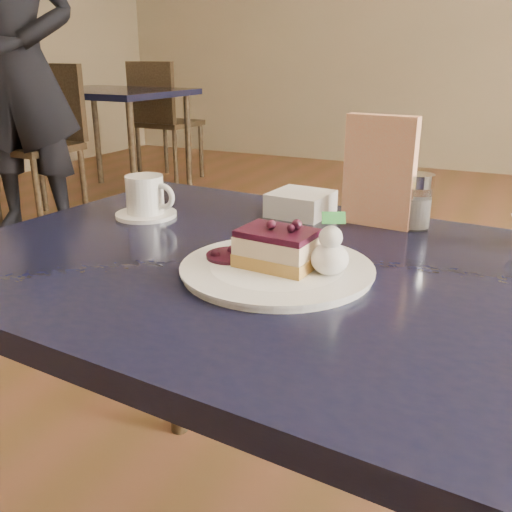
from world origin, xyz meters
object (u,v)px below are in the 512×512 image
at_px(dessert_plate, 277,270).
at_px(coffee_set, 146,199).
at_px(patron, 19,68).
at_px(main_table, 290,307).
at_px(bg_table_far_left, 116,187).
at_px(cheesecake_slice, 277,248).

relative_size(dessert_plate, coffee_set, 2.15).
height_order(dessert_plate, patron, patron).
height_order(main_table, bg_table_far_left, bg_table_far_left).
bearing_deg(cheesecake_slice, patron, 148.64).
bearing_deg(patron, cheesecake_slice, -55.73).
height_order(dessert_plate, bg_table_far_left, bg_table_far_left).
bearing_deg(dessert_plate, patron, 144.10).
xyz_separation_m(dessert_plate, patron, (-2.30, 1.66, 0.22)).
xyz_separation_m(main_table, cheesecake_slice, (-0.00, -0.05, 0.11)).
bearing_deg(coffee_set, main_table, -19.02).
bearing_deg(bg_table_far_left, coffee_set, -46.77).
distance_m(cheesecake_slice, patron, 2.84).
height_order(dessert_plate, cheesecake_slice, cheesecake_slice).
distance_m(main_table, coffee_set, 0.40).
xyz_separation_m(dessert_plate, coffee_set, (-0.36, 0.17, 0.03)).
relative_size(main_table, cheesecake_slice, 9.97).
xyz_separation_m(cheesecake_slice, patron, (-2.30, 1.66, 0.19)).
distance_m(main_table, cheesecake_slice, 0.12).
height_order(coffee_set, bg_table_far_left, coffee_set).
bearing_deg(patron, dessert_plate, -55.73).
height_order(main_table, dessert_plate, dessert_plate).
relative_size(cheesecake_slice, bg_table_far_left, 0.06).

